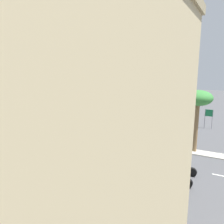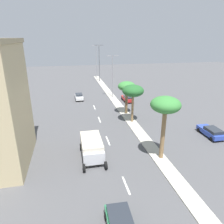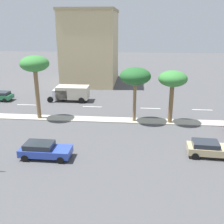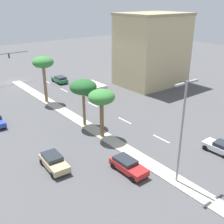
{
  "view_description": "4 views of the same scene",
  "coord_description": "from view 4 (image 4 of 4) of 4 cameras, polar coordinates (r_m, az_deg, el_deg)",
  "views": [
    {
      "loc": [
        -29.57,
        11.58,
        10.93
      ],
      "look_at": [
        1.75,
        28.13,
        3.7
      ],
      "focal_mm": 37.46,
      "sensor_mm": 36.0,
      "label": 1
    },
    {
      "loc": [
        -10.28,
        -5.18,
        14.1
      ],
      "look_at": [
        -3.67,
        26.43,
        2.48
      ],
      "focal_mm": 33.36,
      "sensor_mm": 36.0,
      "label": 2
    },
    {
      "loc": [
        30.73,
        27.57,
        11.55
      ],
      "look_at": [
        3.99,
        25.04,
        2.45
      ],
      "focal_mm": 42.39,
      "sensor_mm": 36.0,
      "label": 3
    },
    {
      "loc": [
        18.82,
        57.58,
        16.66
      ],
      "look_at": [
        -3.34,
        29.19,
        1.72
      ],
      "focal_mm": 44.29,
      "sensor_mm": 36.0,
      "label": 4
    }
  ],
  "objects": [
    {
      "name": "sedan_tan_inboard",
      "position": [
        30.02,
        -11.92,
        -10.0
      ],
      "size": [
        2.17,
        4.24,
        1.41
      ],
      "color": "tan",
      "rests_on": "ground"
    },
    {
      "name": "street_lamp_inboard",
      "position": [
        25.57,
        14.28,
        -2.84
      ],
      "size": [
        2.9,
        0.24,
        10.08
      ],
      "color": "gray",
      "rests_on": "median_curb"
    },
    {
      "name": "sedan_white_front",
      "position": [
        34.41,
        21.55,
        -6.75
      ],
      "size": [
        1.98,
        3.87,
        1.39
      ],
      "color": "silver",
      "rests_on": "ground"
    },
    {
      "name": "lane_stripe_mid",
      "position": [
        54.69,
        -9.87,
        4.46
      ],
      "size": [
        0.2,
        2.8,
        0.01
      ],
      "primitive_type": "cube",
      "color": "silver",
      "rests_on": "ground"
    },
    {
      "name": "lane_stripe_outboard",
      "position": [
        61.09,
        -13.25,
        6.11
      ],
      "size": [
        0.2,
        2.8,
        0.01
      ],
      "primitive_type": "cube",
      "color": "silver",
      "rests_on": "ground"
    },
    {
      "name": "ground_plane",
      "position": [
        38.27,
        -4.39,
        -3.34
      ],
      "size": [
        160.0,
        160.0,
        0.0
      ],
      "primitive_type": "plane",
      "color": "#4C4C4F"
    },
    {
      "name": "palm_tree_front",
      "position": [
        47.12,
        -14.04,
        9.66
      ],
      "size": [
        3.46,
        3.46,
        7.77
      ],
      "color": "olive",
      "rests_on": "median_curb"
    },
    {
      "name": "lane_stripe_rear",
      "position": [
        35.93,
        10.13,
        -5.46
      ],
      "size": [
        0.2,
        2.8,
        0.01
      ],
      "primitive_type": "cube",
      "color": "silver",
      "rests_on": "ground"
    },
    {
      "name": "palm_tree_center",
      "position": [
        37.17,
        -5.97,
        5.05
      ],
      "size": [
        3.64,
        3.64,
        6.54
      ],
      "color": "olive",
      "rests_on": "median_curb"
    },
    {
      "name": "palm_tree_inboard",
      "position": [
        33.81,
        -2.18,
        2.87
      ],
      "size": [
        3.34,
        3.34,
        6.26
      ],
      "color": "brown",
      "rests_on": "median_curb"
    },
    {
      "name": "sedan_red_trailing",
      "position": [
        28.91,
        3.29,
        -10.95
      ],
      "size": [
        1.94,
        4.33,
        1.34
      ],
      "color": "red",
      "rests_on": "ground"
    },
    {
      "name": "sedan_green_center",
      "position": [
        59.65,
        -10.73,
        6.67
      ],
      "size": [
        2.18,
        4.3,
        1.4
      ],
      "color": "#287047",
      "rests_on": "ground"
    },
    {
      "name": "lane_stripe_near",
      "position": [
        46.67,
        -4.03,
        1.57
      ],
      "size": [
        0.2,
        2.8,
        0.01
      ],
      "primitive_type": "cube",
      "color": "silver",
      "rests_on": "ground"
    },
    {
      "name": "lane_stripe_front",
      "position": [
        40.52,
        2.64,
        -1.76
      ],
      "size": [
        0.2,
        2.8,
        0.01
      ],
      "primitive_type": "cube",
      "color": "silver",
      "rests_on": "ground"
    },
    {
      "name": "median_curb",
      "position": [
        32.51,
        3.79,
        -8.23
      ],
      "size": [
        1.8,
        73.84,
        0.12
      ],
      "primitive_type": "cube",
      "color": "#B7B2A3",
      "rests_on": "ground"
    },
    {
      "name": "box_truck",
      "position": [
        50.77,
        -4.02,
        4.87
      ],
      "size": [
        2.74,
        6.12,
        2.32
      ],
      "color": "silver",
      "rests_on": "ground"
    },
    {
      "name": "commercial_building",
      "position": [
        57.32,
        8.25,
        12.64
      ],
      "size": [
        13.16,
        10.1,
        14.04
      ],
      "color": "#C6B284",
      "rests_on": "ground"
    }
  ]
}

